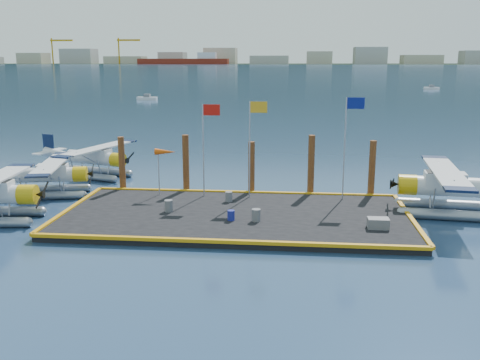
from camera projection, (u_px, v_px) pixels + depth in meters
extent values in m
plane|color=navy|center=(236.00, 220.00, 31.36)|extent=(4000.00, 4000.00, 0.00)
cube|color=black|center=(236.00, 216.00, 31.32)|extent=(20.00, 10.00, 0.40)
cube|color=black|center=(293.00, 63.00, 1098.56)|extent=(3000.00, 500.00, 0.30)
cube|color=#5B1E0D|center=(183.00, 62.00, 882.27)|extent=(150.00, 22.00, 10.00)
cube|color=silver|center=(207.00, 56.00, 876.39)|extent=(30.00, 16.00, 12.00)
cylinder|color=#C7870B|center=(52.00, 51.00, 935.49)|extent=(2.40, 2.40, 44.00)
cylinder|color=#C7870B|center=(119.00, 51.00, 923.86)|extent=(2.40, 2.40, 44.00)
cube|color=black|center=(294.00, 14.00, 1362.93)|extent=(2200.00, 500.00, 240.00)
cone|color=black|center=(170.00, 62.00, 1520.55)|extent=(1400.00, 1400.00, 520.00)
cone|color=black|center=(276.00, 62.00, 1539.97)|extent=(1300.00, 1300.00, 430.00)
cone|color=black|center=(427.00, 62.00, 1404.17)|extent=(1100.00, 1100.00, 360.00)
cylinder|color=#CA9E0B|center=(28.00, 194.00, 30.63)|extent=(1.10, 1.24, 1.14)
cube|color=black|center=(42.00, 194.00, 30.64)|extent=(0.28, 2.18, 1.10)
cube|color=#0A1535|center=(21.00, 166.00, 34.57)|extent=(1.56, 1.03, 0.13)
cylinder|color=gray|center=(47.00, 189.00, 37.60)|extent=(5.60, 1.73, 0.54)
cylinder|color=gray|center=(40.00, 196.00, 35.68)|extent=(5.60, 1.73, 0.54)
cylinder|color=silver|center=(45.00, 175.00, 36.39)|extent=(4.32, 1.87, 1.00)
cube|color=silver|center=(53.00, 170.00, 36.38)|extent=(2.16, 1.40, 0.81)
cube|color=black|center=(57.00, 167.00, 36.37)|extent=(1.44, 1.20, 0.50)
cylinder|color=#CA9E0B|center=(80.00, 174.00, 36.65)|extent=(1.11, 1.22, 1.05)
cube|color=black|center=(92.00, 174.00, 36.74)|extent=(0.48, 1.98, 1.02)
cube|color=silver|center=(52.00, 164.00, 36.28)|extent=(3.06, 8.24, 0.11)
cube|color=#0A1535|center=(64.00, 154.00, 40.05)|extent=(1.50, 1.08, 0.12)
cube|color=#0A1535|center=(38.00, 176.00, 32.51)|extent=(1.50, 1.08, 0.12)
cylinder|color=gray|center=(99.00, 171.00, 43.63)|extent=(5.74, 2.24, 0.56)
cylinder|color=gray|center=(83.00, 176.00, 41.77)|extent=(5.74, 2.24, 0.56)
cylinder|color=silver|center=(92.00, 158.00, 42.34)|extent=(4.48, 2.27, 1.03)
cube|color=silver|center=(98.00, 154.00, 42.06)|extent=(2.28, 1.59, 0.85)
cube|color=black|center=(101.00, 152.00, 41.91)|extent=(1.55, 1.33, 0.52)
cylinder|color=#CA9E0B|center=(118.00, 160.00, 41.43)|extent=(1.22, 1.32, 1.09)
cube|color=black|center=(127.00, 161.00, 41.12)|extent=(0.66, 2.02, 1.06)
cube|color=silver|center=(97.00, 148.00, 41.95)|extent=(3.82, 8.51, 0.11)
cube|color=#0A1535|center=(127.00, 141.00, 45.59)|extent=(1.60, 1.22, 0.12)
cube|color=#0A1535|center=(62.00, 157.00, 38.32)|extent=(1.60, 1.22, 0.12)
cube|color=#0A1535|center=(48.00, 144.00, 43.78)|extent=(1.02, 0.41, 1.60)
cube|color=silver|center=(50.00, 151.00, 43.88)|extent=(1.74, 3.30, 0.09)
cylinder|color=gray|center=(461.00, 216.00, 31.03)|extent=(6.64, 1.33, 0.64)
cylinder|color=gray|center=(454.00, 205.00, 33.27)|extent=(6.64, 1.33, 0.64)
cylinder|color=silver|center=(456.00, 187.00, 31.87)|extent=(5.05, 1.68, 1.17)
cube|color=silver|center=(445.00, 180.00, 31.92)|extent=(2.45, 1.41, 0.96)
cube|color=black|center=(439.00, 177.00, 31.93)|extent=(1.60, 1.27, 0.59)
cylinder|color=#CA9E0B|center=(407.00, 185.00, 32.42)|extent=(1.19, 1.34, 1.24)
cube|color=black|center=(392.00, 184.00, 32.60)|extent=(0.31, 2.37, 1.20)
cube|color=silver|center=(446.00, 172.00, 31.80)|extent=(2.59, 9.70, 0.13)
cube|color=#0A1535|center=(460.00, 190.00, 27.42)|extent=(1.69, 1.12, 0.14)
cube|color=#0A1535|center=(434.00, 158.00, 36.17)|extent=(1.69, 1.12, 0.14)
cylinder|color=#595A5E|center=(169.00, 206.00, 31.55)|extent=(0.49, 0.49, 0.69)
cylinder|color=#595A5E|center=(256.00, 215.00, 29.65)|extent=(0.49, 0.49, 0.69)
cylinder|color=navy|center=(231.00, 215.00, 29.82)|extent=(0.41, 0.41, 0.57)
cylinder|color=#595A5E|center=(229.00, 197.00, 33.73)|extent=(0.45, 0.45, 0.63)
cube|color=#595A5E|center=(378.00, 223.00, 28.43)|extent=(1.11, 0.74, 0.55)
cylinder|color=#9D9BA4|center=(203.00, 151.00, 34.54)|extent=(0.08, 0.08, 6.00)
cube|color=#B8120B|center=(211.00, 110.00, 33.90)|extent=(1.10, 0.03, 0.70)
cylinder|color=#9D9BA4|center=(250.00, 150.00, 34.23)|extent=(0.08, 0.08, 6.20)
cube|color=gold|center=(258.00, 107.00, 33.56)|extent=(1.10, 0.03, 0.70)
cylinder|color=#9D9BA4|center=(345.00, 149.00, 33.61)|extent=(0.08, 0.08, 6.50)
cube|color=navy|center=(356.00, 103.00, 32.91)|extent=(1.10, 0.03, 0.70)
cylinder|color=#9D9BA4|center=(159.00, 173.00, 35.16)|extent=(0.07, 0.07, 3.00)
cone|color=#D04B0B|center=(166.00, 152.00, 34.80)|extent=(1.40, 0.44, 0.44)
cylinder|color=#482414|center=(122.00, 166.00, 36.98)|extent=(0.44, 0.44, 4.00)
cylinder|color=#482414|center=(186.00, 165.00, 36.52)|extent=(0.44, 0.44, 4.20)
cylinder|color=#482414|center=(251.00, 170.00, 36.13)|extent=(0.44, 0.44, 3.80)
cylinder|color=#482414|center=(311.00, 167.00, 35.69)|extent=(0.44, 0.44, 4.30)
cylinder|color=#482414|center=(372.00, 171.00, 35.34)|extent=(0.44, 0.44, 4.00)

